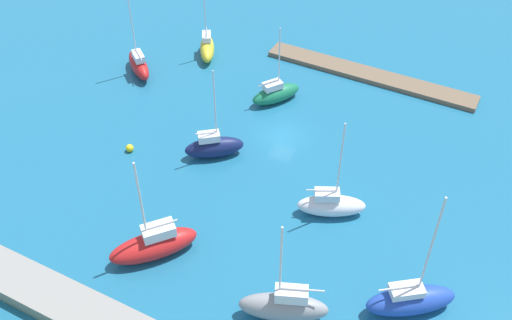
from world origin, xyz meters
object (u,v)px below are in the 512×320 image
at_px(sailboat_red_by_breakwater, 139,64).
at_px(sailboat_navy_mid_basin, 214,146).
at_px(sailboat_yellow_east_end, 207,48).
at_px(pier_dock, 369,75).
at_px(sailboat_blue_far_south, 410,299).
at_px(sailboat_white_lone_north, 331,204).
at_px(sailboat_red_near_pier, 154,244).
at_px(mooring_buoy_yellow, 130,148).
at_px(sailboat_gray_far_north, 284,306).
at_px(sailboat_green_center_basin, 276,93).

bearing_deg(sailboat_red_by_breakwater, sailboat_navy_mid_basin, -171.00).
bearing_deg(sailboat_red_by_breakwater, sailboat_yellow_east_end, -88.02).
bearing_deg(sailboat_red_by_breakwater, pier_dock, -115.80).
distance_m(pier_dock, sailboat_yellow_east_end, 20.88).
distance_m(pier_dock, sailboat_blue_far_south, 33.67).
bearing_deg(sailboat_white_lone_north, sailboat_red_near_pier, -161.21).
height_order(pier_dock, sailboat_yellow_east_end, sailboat_yellow_east_end).
height_order(pier_dock, mooring_buoy_yellow, mooring_buoy_yellow).
bearing_deg(mooring_buoy_yellow, sailboat_red_by_breakwater, -58.45).
bearing_deg(sailboat_gray_far_north, sailboat_red_near_pier, -24.61).
height_order(sailboat_white_lone_north, sailboat_gray_far_north, sailboat_white_lone_north).
relative_size(pier_dock, sailboat_white_lone_north, 2.41).
height_order(sailboat_gray_far_north, sailboat_blue_far_south, sailboat_blue_far_south).
bearing_deg(sailboat_yellow_east_end, mooring_buoy_yellow, -24.03).
bearing_deg(mooring_buoy_yellow, pier_dock, -125.67).
xyz_separation_m(sailboat_yellow_east_end, sailboat_red_by_breakwater, (5.43, 7.35, 0.09)).
bearing_deg(sailboat_red_near_pier, pier_dock, -151.60).
bearing_deg(sailboat_white_lone_north, sailboat_yellow_east_end, 117.21).
bearing_deg(sailboat_red_near_pier, sailboat_green_center_basin, -138.32).
xyz_separation_m(sailboat_red_near_pier, sailboat_white_lone_north, (-11.94, -11.81, -0.19)).
xyz_separation_m(pier_dock, sailboat_green_center_basin, (8.09, 9.82, 0.84)).
height_order(sailboat_red_near_pier, sailboat_white_lone_north, sailboat_red_near_pier).
height_order(pier_dock, sailboat_red_by_breakwater, sailboat_red_by_breakwater).
bearing_deg(sailboat_gray_far_north, pier_dock, -103.63).
xyz_separation_m(sailboat_gray_far_north, sailboat_navy_mid_basin, (14.96, -14.45, -0.23)).
distance_m(pier_dock, mooring_buoy_yellow, 30.76).
bearing_deg(pier_dock, sailboat_white_lone_north, 100.58).
distance_m(pier_dock, sailboat_green_center_basin, 12.76).
xyz_separation_m(pier_dock, sailboat_navy_mid_basin, (9.60, 21.46, 0.97)).
xyz_separation_m(sailboat_white_lone_north, sailboat_red_by_breakwater, (30.07, -11.15, 0.12)).
xyz_separation_m(pier_dock, sailboat_red_by_breakwater, (25.67, 12.39, 1.02)).
relative_size(pier_dock, mooring_buoy_yellow, 31.54).
bearing_deg(sailboat_white_lone_north, sailboat_green_center_basin, 106.44).
bearing_deg(sailboat_blue_far_south, sailboat_green_center_basin, 100.51).
height_order(pier_dock, sailboat_white_lone_north, sailboat_white_lone_north).
bearing_deg(sailboat_navy_mid_basin, sailboat_blue_far_south, -59.52).
xyz_separation_m(sailboat_gray_far_north, sailboat_green_center_basin, (13.45, -26.08, -0.37)).
xyz_separation_m(sailboat_red_by_breakwater, mooring_buoy_yellow, (-7.74, 12.60, -0.89)).
bearing_deg(sailboat_navy_mid_basin, sailboat_red_near_pier, -120.16).
height_order(sailboat_gray_far_north, mooring_buoy_yellow, sailboat_gray_far_north).
distance_m(sailboat_red_near_pier, sailboat_white_lone_north, 16.80).
bearing_deg(sailboat_gray_far_north, sailboat_yellow_east_end, -72.45).
xyz_separation_m(sailboat_white_lone_north, sailboat_yellow_east_end, (24.64, -18.50, 0.02)).
xyz_separation_m(sailboat_red_near_pier, sailboat_blue_far_south, (-21.68, -4.80, -0.06)).
height_order(pier_dock, sailboat_navy_mid_basin, sailboat_navy_mid_basin).
bearing_deg(sailboat_green_center_basin, sailboat_navy_mid_basin, -153.43).
height_order(sailboat_red_near_pier, sailboat_red_by_breakwater, sailboat_red_by_breakwater).
relative_size(sailboat_gray_far_north, sailboat_yellow_east_end, 1.25).
distance_m(sailboat_navy_mid_basin, sailboat_red_by_breakwater, 18.46).
bearing_deg(sailboat_green_center_basin, pier_dock, -5.51).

